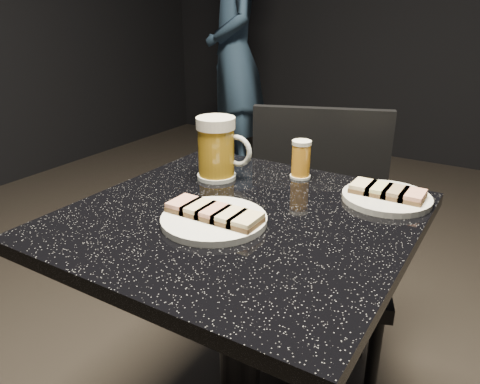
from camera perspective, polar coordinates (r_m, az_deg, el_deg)
name	(u,v)px	position (r m, az deg, el deg)	size (l,w,h in m)	color
plate_large	(214,220)	(0.96, -3.19, -3.38)	(0.22, 0.22, 0.01)	white
plate_small	(386,198)	(1.11, 17.43, -0.67)	(0.20, 0.20, 0.01)	silver
patron	(235,55)	(3.33, -0.60, 16.30)	(0.61, 0.40, 1.67)	navy
table	(240,308)	(1.12, 0.00, -13.96)	(0.70, 0.70, 0.75)	black
beer_mug	(217,148)	(1.18, -2.77, 5.35)	(0.14, 0.10, 0.16)	silver
beer_tumbler	(301,159)	(1.20, 7.44, 3.96)	(0.05, 0.05, 0.10)	white
chair	(314,240)	(1.44, 9.02, -5.77)	(0.54, 0.54, 0.88)	black
canapes_on_plate_large	(214,212)	(0.95, -3.21, -2.49)	(0.20, 0.07, 0.02)	#4C3521
canapes_on_plate_small	(387,191)	(1.11, 17.52, 0.11)	(0.16, 0.07, 0.02)	#4C3521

